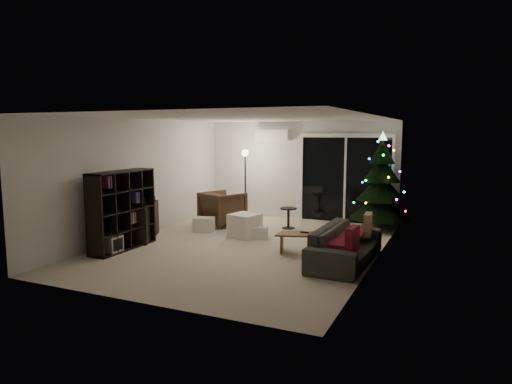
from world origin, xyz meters
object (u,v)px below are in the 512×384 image
media_cabinet (142,222)px  christmas_tree (381,181)px  armchair (223,208)px  coffee_table (312,244)px  bookshelf (115,209)px  sofa (346,245)px

media_cabinet → christmas_tree: (4.40, 3.02, 0.75)m
armchair → coffee_table: bearing=171.8°
media_cabinet → christmas_tree: 5.39m
coffee_table → christmas_tree: (0.76, 2.77, 0.92)m
armchair → christmas_tree: christmas_tree is taller
armchair → christmas_tree: size_ratio=0.40×
bookshelf → coffee_table: bearing=22.6°
bookshelf → armchair: bookshelf is taller
armchair → christmas_tree: bearing=-139.9°
bookshelf → media_cabinet: (0.00, 0.82, -0.38)m
sofa → coffee_table: sofa is taller
bookshelf → armchair: size_ratio=1.67×
bookshelf → christmas_tree: 5.85m
media_cabinet → christmas_tree: size_ratio=0.53×
media_cabinet → sofa: bearing=-24.1°
sofa → christmas_tree: bearing=-0.5°
sofa → christmas_tree: 3.11m
bookshelf → coffee_table: bookshelf is taller
bookshelf → media_cabinet: 0.90m
sofa → armchair: bearing=61.9°
media_cabinet → sofa: size_ratio=0.55×
bookshelf → media_cabinet: size_ratio=1.28×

